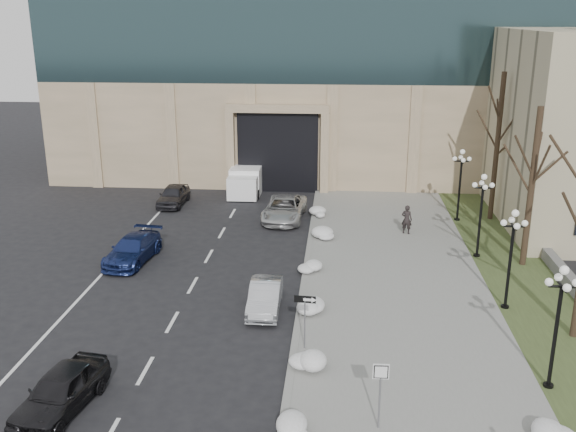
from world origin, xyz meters
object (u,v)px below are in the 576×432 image
(pedestrian, at_px, (407,219))
(lamppost_d, at_px, (461,175))
(car_b, at_px, (265,297))
(keep_sign, at_px, (380,382))
(car_d, at_px, (284,209))
(box_truck, at_px, (248,178))
(one_way_sign, at_px, (309,306))
(lamppost_b, at_px, (512,246))
(car_a, at_px, (61,391))
(car_e, at_px, (173,195))
(lamppost_c, at_px, (482,204))
(lamppost_a, at_px, (559,311))
(car_c, at_px, (133,249))

(pedestrian, bearing_deg, lamppost_d, -119.96)
(car_b, distance_m, keep_sign, 9.79)
(car_d, bearing_deg, box_truck, 120.36)
(car_b, relative_size, one_way_sign, 1.65)
(lamppost_b, bearing_deg, car_a, -151.50)
(box_truck, distance_m, lamppost_b, 24.30)
(car_e, relative_size, lamppost_c, 0.87)
(car_a, xyz_separation_m, keep_sign, (10.66, -0.29, 1.06))
(one_way_sign, distance_m, lamppost_a, 9.03)
(car_a, bearing_deg, car_d, 85.03)
(car_d, relative_size, car_e, 1.29)
(keep_sign, bearing_deg, lamppost_d, 72.60)
(lamppost_a, xyz_separation_m, lamppost_d, (0.00, 19.50, 0.00))
(car_d, height_order, lamppost_a, lamppost_a)
(lamppost_d, bearing_deg, box_truck, 156.62)
(car_a, xyz_separation_m, lamppost_b, (16.87, 9.16, 2.34))
(box_truck, bearing_deg, car_b, -79.84)
(pedestrian, bearing_deg, keep_sign, 101.91)
(car_a, bearing_deg, lamppost_b, 38.22)
(car_d, bearing_deg, pedestrian, -14.49)
(car_e, bearing_deg, pedestrian, -17.46)
(car_e, bearing_deg, lamppost_d, -5.62)
(car_d, distance_m, lamppost_b, 16.95)
(car_c, bearing_deg, car_d, 53.60)
(car_b, bearing_deg, car_c, 144.59)
(lamppost_a, bearing_deg, one_way_sign, 167.26)
(car_b, distance_m, lamppost_b, 11.19)
(keep_sign, bearing_deg, car_d, 100.84)
(car_d, height_order, one_way_sign, one_way_sign)
(car_b, height_order, box_truck, box_truck)
(car_e, xyz_separation_m, pedestrian, (15.72, -5.22, 0.31))
(car_a, distance_m, lamppost_b, 19.34)
(pedestrian, distance_m, lamppost_c, 5.39)
(box_truck, xyz_separation_m, lamppost_a, (14.59, -25.81, 2.10))
(pedestrian, relative_size, keep_sign, 0.73)
(car_b, height_order, car_c, car_c)
(car_a, relative_size, lamppost_a, 0.90)
(car_d, bearing_deg, car_e, 165.30)
(car_a, relative_size, car_c, 0.90)
(one_way_sign, height_order, lamppost_b, lamppost_b)
(lamppost_c, bearing_deg, keep_sign, -111.28)
(lamppost_a, height_order, lamppost_d, same)
(lamppost_d, bearing_deg, lamppost_a, -90.00)
(car_e, relative_size, one_way_sign, 1.73)
(car_c, bearing_deg, lamppost_c, 12.94)
(box_truck, bearing_deg, car_a, -94.79)
(car_c, relative_size, lamppost_d, 1.00)
(pedestrian, distance_m, box_truck, 14.45)
(car_b, bearing_deg, lamppost_d, 50.86)
(car_a, relative_size, lamppost_d, 0.90)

